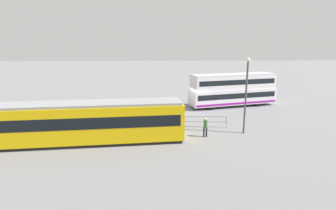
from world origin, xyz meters
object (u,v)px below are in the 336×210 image
pedestrian_near_railing (175,116)px  info_sign (131,111)px  tram_yellow (83,122)px  street_lamp (246,90)px  pedestrian_crossing (205,126)px  double_decker_bus (233,90)px

pedestrian_near_railing → info_sign: info_sign is taller
tram_yellow → pedestrian_near_railing: size_ratio=9.48×
street_lamp → tram_yellow: bearing=7.6°
tram_yellow → pedestrian_crossing: (-9.96, -0.98, -0.75)m
tram_yellow → pedestrian_near_railing: bearing=-151.4°
pedestrian_crossing → info_sign: bearing=-21.7°
tram_yellow → info_sign: tram_yellow is taller
tram_yellow → info_sign: size_ratio=6.60×
pedestrian_crossing → tram_yellow: bearing=5.6°
tram_yellow → pedestrian_near_railing: (-7.60, -4.15, -0.75)m
double_decker_bus → tram_yellow: (15.32, 12.06, -0.33)m
info_sign → tram_yellow: bearing=45.6°
double_decker_bus → street_lamp: 10.56m
double_decker_bus → street_lamp: street_lamp is taller
pedestrian_near_railing → street_lamp: street_lamp is taller
tram_yellow → pedestrian_near_railing: tram_yellow is taller
tram_yellow → street_lamp: bearing=-172.4°
tram_yellow → pedestrian_crossing: size_ratio=9.49×
tram_yellow → street_lamp: 13.85m
tram_yellow → pedestrian_crossing: tram_yellow is taller
info_sign → street_lamp: street_lamp is taller
double_decker_bus → pedestrian_near_railing: bearing=45.7°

